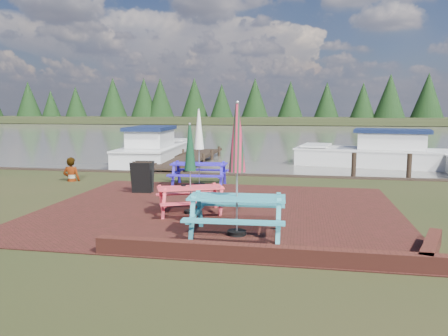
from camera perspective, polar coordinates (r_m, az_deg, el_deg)
ground at (r=10.19m, az=-1.77°, el=-6.83°), size 120.00×120.00×0.00m
paving at (r=11.14m, az=-0.69°, el=-5.50°), size 9.00×7.50×0.02m
brick_wall at (r=7.62m, az=10.53°, el=-10.86°), size 6.21×1.79×0.30m
water at (r=46.76m, az=7.77°, el=4.56°), size 120.00×60.00×0.02m
far_treeline at (r=75.67m, az=8.82°, el=8.23°), size 120.00×10.00×8.10m
picnic_table_teal at (r=8.76m, az=1.70°, el=-2.93°), size 2.01×1.81×2.69m
picnic_table_red at (r=10.66m, az=-4.42°, el=-1.95°), size 2.01×1.92×2.20m
picnic_table_blue at (r=14.44m, az=-3.27°, el=1.08°), size 1.90×1.71×2.53m
chalkboard at (r=13.50m, az=-10.60°, el=-1.17°), size 0.62×0.62×0.97m
jetty at (r=21.79m, az=-4.58°, el=1.29°), size 1.76×9.08×1.00m
boat_jetty at (r=22.74m, az=-9.04°, el=2.25°), size 2.87×7.21×2.05m
boat_near at (r=22.27m, az=19.22°, el=1.73°), size 7.58×3.81×1.96m
person at (r=16.35m, az=-19.39°, el=1.29°), size 0.64×0.44×1.69m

